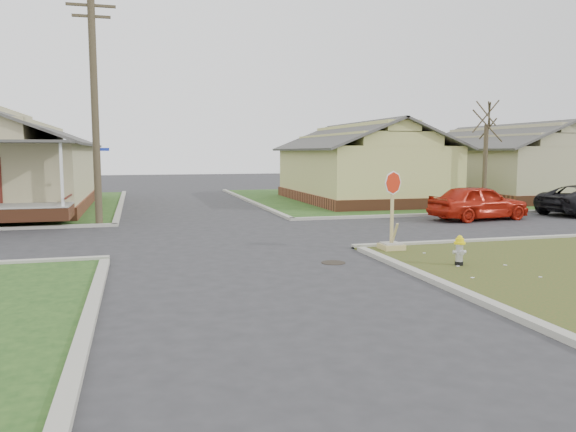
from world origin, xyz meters
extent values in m
plane|color=#2C2B2E|center=(0.00, 0.00, 0.00)|extent=(120.00, 120.00, 0.00)
cube|color=#224619|center=(22.00, 18.00, 0.03)|extent=(37.00, 19.00, 0.05)
cylinder|color=black|center=(2.20, -0.50, 0.01)|extent=(0.64, 0.64, 0.01)
cube|color=brown|center=(10.00, 16.50, 0.30)|extent=(7.20, 11.20, 0.60)
cube|color=#C2C072|center=(10.00, 16.50, 1.90)|extent=(7.00, 11.00, 2.60)
cube|color=brown|center=(20.00, 16.50, 0.30)|extent=(7.20, 11.20, 0.60)
cube|color=tan|center=(20.00, 16.50, 1.90)|extent=(7.00, 11.00, 2.60)
cylinder|color=#3B3422|center=(-4.20, 8.90, 4.50)|extent=(0.28, 0.28, 9.00)
cube|color=#3B3422|center=(-4.20, 8.90, 8.40)|extent=(1.80, 0.10, 0.10)
cube|color=#3B3422|center=(-4.20, 8.90, 8.00)|extent=(1.40, 0.10, 0.10)
cylinder|color=#3B3422|center=(14.00, 10.20, 2.15)|extent=(0.22, 0.22, 4.20)
cylinder|color=black|center=(5.09, -1.84, 0.10)|extent=(0.21, 0.21, 0.10)
cylinder|color=silver|center=(5.09, -1.84, 0.36)|extent=(0.18, 0.18, 0.44)
sphere|color=silver|center=(5.09, -1.84, 0.58)|extent=(0.18, 0.18, 0.18)
cylinder|color=yellow|center=(5.09, -1.84, 0.62)|extent=(0.29, 0.29, 0.06)
cylinder|color=yellow|center=(5.09, -1.84, 0.69)|extent=(0.21, 0.21, 0.10)
sphere|color=yellow|center=(5.09, -1.84, 0.74)|extent=(0.14, 0.14, 0.14)
cube|color=tan|center=(4.46, 0.75, 0.13)|extent=(0.64, 0.64, 0.15)
cube|color=#A19E94|center=(4.46, 0.75, 0.23)|extent=(0.52, 0.52, 0.04)
cube|color=tan|center=(4.46, 0.75, 1.24)|extent=(0.09, 0.05, 2.17)
cylinder|color=red|center=(4.46, 0.70, 2.01)|extent=(0.58, 0.25, 0.62)
cylinder|color=white|center=(4.46, 0.72, 2.01)|extent=(0.66, 0.29, 0.70)
imported|color=#B21C0C|center=(11.41, 6.80, 0.75)|extent=(4.59, 2.29, 1.50)
camera|label=1|loc=(-2.74, -14.19, 2.90)|focal=35.00mm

